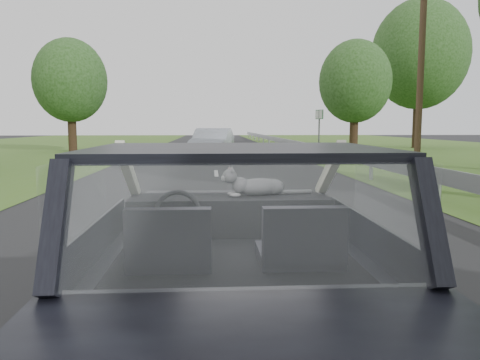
{
  "coord_description": "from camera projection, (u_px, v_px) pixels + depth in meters",
  "views": [
    {
      "loc": [
        -0.14,
        -3.07,
        1.57
      ],
      "look_at": [
        0.08,
        0.57,
        1.14
      ],
      "focal_mm": 35.0,
      "sensor_mm": 36.0,
      "label": 1
    }
  ],
  "objects": [
    {
      "name": "other_car",
      "position": [
        212.0,
        144.0,
        21.04
      ],
      "size": [
        2.37,
        4.56,
        1.43
      ],
      "primitive_type": "imported",
      "rotation": [
        0.0,
        0.0,
        -0.16
      ],
      "color": "#A8AFBD",
      "rests_on": "ground"
    },
    {
      "name": "steering_wheel",
      "position": [
        177.0,
        214.0,
        3.43
      ],
      "size": [
        0.36,
        0.36,
        0.04
      ],
      "primitive_type": "torus",
      "color": "black",
      "rests_on": "dashboard"
    },
    {
      "name": "tree_3",
      "position": [
        419.0,
        76.0,
        31.64
      ],
      "size": [
        7.85,
        7.85,
        9.69
      ],
      "primitive_type": null,
      "rotation": [
        0.0,
        0.0,
        0.27
      ],
      "color": "#183C0E",
      "rests_on": "ground"
    },
    {
      "name": "cat",
      "position": [
        259.0,
        186.0,
        3.78
      ],
      "size": [
        0.58,
        0.31,
        0.25
      ],
      "primitive_type": "ellipsoid",
      "rotation": [
        0.0,
        0.0,
        0.26
      ],
      "color": "#9B9B9F",
      "rests_on": "dashboard"
    },
    {
      "name": "subject_car",
      "position": [
        234.0,
        251.0,
        3.15
      ],
      "size": [
        1.8,
        4.0,
        1.45
      ],
      "primitive_type": "cube",
      "color": "black",
      "rests_on": "ground"
    },
    {
      "name": "ground",
      "position": [
        234.0,
        353.0,
        3.24
      ],
      "size": [
        140.0,
        140.0,
        0.0
      ],
      "primitive_type": "plane",
      "color": "#252526",
      "rests_on": "ground"
    },
    {
      "name": "driver_seat",
      "position": [
        170.0,
        240.0,
        2.82
      ],
      "size": [
        0.5,
        0.72,
        0.42
      ],
      "primitive_type": "cube",
      "color": "black",
      "rests_on": "subject_car"
    },
    {
      "name": "highway_sign",
      "position": [
        319.0,
        129.0,
        31.15
      ],
      "size": [
        0.37,
        1.02,
        2.57
      ],
      "primitive_type": "cube",
      "rotation": [
        0.0,
        0.0,
        0.26
      ],
      "color": "#176F32",
      "rests_on": "ground"
    },
    {
      "name": "dashboard",
      "position": [
        230.0,
        215.0,
        3.76
      ],
      "size": [
        1.58,
        0.45,
        0.3
      ],
      "primitive_type": "cube",
      "color": "black",
      "rests_on": "subject_car"
    },
    {
      "name": "tree_2",
      "position": [
        355.0,
        98.0,
        26.87
      ],
      "size": [
        4.58,
        4.58,
        6.24
      ],
      "primitive_type": null,
      "rotation": [
        0.0,
        0.0,
        0.12
      ],
      "color": "#183C0E",
      "rests_on": "ground"
    },
    {
      "name": "tree_6",
      "position": [
        71.0,
        97.0,
        27.33
      ],
      "size": [
        4.68,
        4.68,
        6.39
      ],
      "primitive_type": null,
      "rotation": [
        0.0,
        0.0,
        -0.11
      ],
      "color": "#183C0E",
      "rests_on": "ground"
    },
    {
      "name": "utility_pole",
      "position": [
        421.0,
        65.0,
        18.37
      ],
      "size": [
        0.33,
        0.33,
        7.8
      ],
      "primitive_type": "cylinder",
      "rotation": [
        0.0,
        0.0,
        -0.37
      ],
      "color": "#513726",
      "rests_on": "ground"
    },
    {
      "name": "passenger_seat",
      "position": [
        301.0,
        238.0,
        2.87
      ],
      "size": [
        0.5,
        0.72,
        0.42
      ],
      "primitive_type": "cube",
      "color": "black",
      "rests_on": "subject_car"
    },
    {
      "name": "guardrail",
      "position": [
        367.0,
        160.0,
        13.34
      ],
      "size": [
        0.05,
        90.0,
        0.32
      ],
      "primitive_type": "cube",
      "color": "#9EA1A5",
      "rests_on": "ground"
    }
  ]
}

